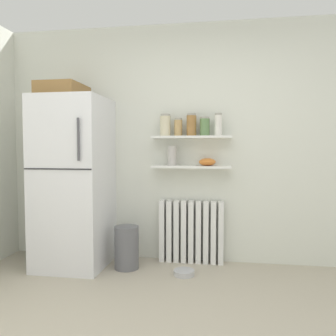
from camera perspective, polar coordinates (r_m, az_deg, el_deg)
The scene contains 15 objects.
ground_plane at distance 2.58m, azimuth 3.05°, elevation -25.62°, with size 7.04×7.04×0.00m, color #B2A893.
back_wall at distance 3.80m, azimuth 5.55°, elevation 4.11°, with size 7.04×0.10×2.60m, color silver.
refrigerator at distance 3.73m, azimuth -15.50°, elevation -1.85°, with size 0.69×0.75×1.91m.
radiator at distance 3.79m, azimuth 3.91°, elevation -10.57°, with size 0.70×0.12×0.68m.
wall_shelf_lower at distance 3.65m, azimuth 3.92°, elevation 0.21°, with size 0.84×0.22×0.03m, color white.
wall_shelf_upper at distance 3.65m, azimuth 3.94°, elevation 5.18°, with size 0.84×0.22×0.03m, color white.
storage_jar_0 at distance 3.69m, azimuth -0.45°, elevation 7.16°, with size 0.11×0.11×0.23m.
storage_jar_1 at distance 3.67m, azimuth 1.73°, elevation 6.83°, with size 0.09×0.09×0.19m.
storage_jar_2 at distance 3.66m, azimuth 3.94°, elevation 7.20°, with size 0.10×0.10×0.24m.
storage_jar_3 at distance 3.64m, azimuth 6.17°, elevation 6.92°, with size 0.10×0.10×0.20m.
storage_jar_4 at distance 3.64m, azimuth 8.40°, elevation 7.18°, with size 0.08×0.08×0.23m.
vase at distance 3.67m, azimuth 0.69°, elevation 2.08°, with size 0.10×0.10×0.21m, color #B2ADA8.
shelf_bowl at distance 3.64m, azimuth 6.58°, elevation 1.01°, with size 0.18×0.18×0.08m, color orange.
trash_bin at distance 3.65m, azimuth -6.95°, elevation -13.04°, with size 0.25×0.25×0.44m, color slate.
pet_food_bowl at distance 3.51m, azimuth 2.69°, elevation -17.07°, with size 0.21×0.21×0.05m, color #B7B7BC.
Camera 1 is at (0.23, -1.74, 1.25)m, focal length 36.46 mm.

